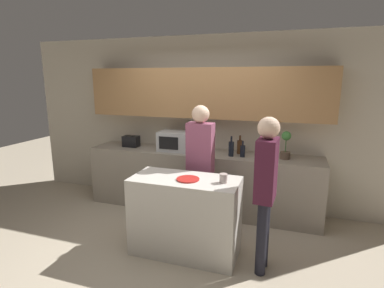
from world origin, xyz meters
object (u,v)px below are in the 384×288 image
Objects in this scene: bottle_0 at (231,149)px; bottle_1 at (240,147)px; cup_0 at (223,178)px; person_left at (266,182)px; plate_on_island at (188,179)px; toaster at (131,141)px; bottle_2 at (243,151)px; person_center at (200,158)px; potted_plant at (286,145)px; microwave at (176,141)px.

bottle_1 is at bearing 64.50° from bottle_0.
person_left reaches higher than cup_0.
bottle_0 is 1.19m from plate_on_island.
toaster is 1.91m from plate_on_island.
bottle_2 is 0.14× the size of person_center.
toaster is 2.57× the size of cup_0.
bottle_1 is 0.17× the size of person_left.
bottle_2 is at bearing -68.10° from bottle_1.
potted_plant is at bearing 7.57° from bottle_2.
toaster is at bearing -24.03° from person_center.
plate_on_island is 0.16× the size of person_left.
bottle_1 is (0.99, 0.10, -0.04)m from microwave.
toaster is 0.16× the size of person_left.
bottle_1 is 0.16× the size of person_center.
person_center reaches higher than plate_on_island.
person_center reaches higher than microwave.
bottle_1 reaches higher than cup_0.
person_center reaches higher than bottle_1.
microwave is 1.41m from plate_on_island.
microwave is 1.60m from cup_0.
potted_plant is 0.67m from bottle_1.
toaster is 0.66× the size of potted_plant.
potted_plant reaches higher than cup_0.
potted_plant reaches higher than bottle_1.
bottle_1 is 1.32m from cup_0.
bottle_2 is (1.86, -0.08, -0.00)m from toaster.
toaster is 0.15× the size of person_center.
person_center is at bearing -127.79° from bottle_2.
person_center is at bearing -116.72° from bottle_1.
plate_on_island is 0.86m from person_left.
cup_0 is (0.14, -1.13, -0.07)m from bottle_0.
potted_plant is at bearing 7.21° from bottle_0.
person_left is (0.43, -1.21, -0.02)m from bottle_2.
bottle_0 reaches higher than toaster.
microwave is 5.14× the size of cup_0.
bottle_1 is (1.79, 0.10, 0.02)m from toaster.
plate_on_island is at bearing 92.16° from person_left.
bottle_2 is (0.07, -0.18, -0.02)m from bottle_1.
person_center is at bearing -117.13° from bottle_0.
person_center reaches higher than bottle_0.
bottle_2 is at bearing -4.13° from microwave.
potted_plant reaches higher than bottle_2.
bottle_1 is at bearing 171.40° from potted_plant.
person_left is (-0.16, -1.28, -0.13)m from potted_plant.
bottle_0 is 0.22m from bottle_1.
toaster is at bearing -176.82° from bottle_1.
person_center is at bearing -147.38° from potted_plant.
person_left is at bearing 146.74° from person_center.
potted_plant is at bearing 0.05° from microwave.
plate_on_island is 0.15× the size of person_center.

